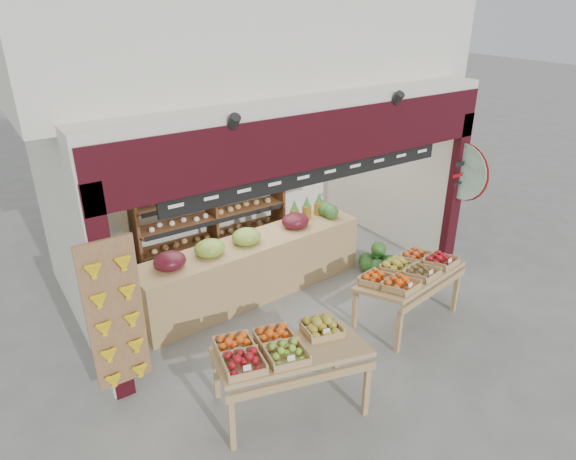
# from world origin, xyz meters

# --- Properties ---
(ground) EXTENTS (60.00, 60.00, 0.00)m
(ground) POSITION_xyz_m (0.00, 0.00, 0.00)
(ground) COLOR slate
(ground) RESTS_ON ground
(shop_structure) EXTENTS (6.36, 5.12, 5.40)m
(shop_structure) POSITION_xyz_m (0.00, 1.61, 3.92)
(shop_structure) COLOR silver
(shop_structure) RESTS_ON ground
(banana_board) EXTENTS (0.60, 0.15, 1.80)m
(banana_board) POSITION_xyz_m (-2.73, -1.17, 1.12)
(banana_board) COLOR #976C44
(banana_board) RESTS_ON ground
(gift_sign) EXTENTS (0.04, 0.93, 0.92)m
(gift_sign) POSITION_xyz_m (2.75, -1.15, 1.75)
(gift_sign) COLOR #B6E5C9
(gift_sign) RESTS_ON ground
(back_shelving) EXTENTS (2.78, 0.46, 1.74)m
(back_shelving) POSITION_xyz_m (-0.29, 1.60, 1.09)
(back_shelving) COLOR brown
(back_shelving) RESTS_ON ground
(refrigerator) EXTENTS (0.77, 0.77, 1.90)m
(refrigerator) POSITION_xyz_m (-2.19, 1.83, 0.95)
(refrigerator) COLOR silver
(refrigerator) RESTS_ON ground
(cardboard_stack) EXTENTS (1.04, 0.76, 0.69)m
(cardboard_stack) POSITION_xyz_m (-2.19, 0.58, 0.25)
(cardboard_stack) COLOR silver
(cardboard_stack) RESTS_ON ground
(mid_counter) EXTENTS (3.72, 0.99, 1.14)m
(mid_counter) POSITION_xyz_m (-0.40, 0.01, 0.50)
(mid_counter) COLOR tan
(mid_counter) RESTS_ON ground
(display_table_left) EXTENTS (1.80, 1.29, 1.03)m
(display_table_left) POSITION_xyz_m (-1.33, -2.22, 0.80)
(display_table_left) COLOR tan
(display_table_left) RESTS_ON ground
(display_table_right) EXTENTS (1.64, 1.09, 0.98)m
(display_table_right) POSITION_xyz_m (1.09, -1.78, 0.76)
(display_table_right) COLOR tan
(display_table_right) RESTS_ON ground
(watermelon_pile) EXTENTS (0.63, 0.63, 0.50)m
(watermelon_pile) POSITION_xyz_m (1.75, -0.47, 0.16)
(watermelon_pile) COLOR #1C4B19
(watermelon_pile) RESTS_ON ground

